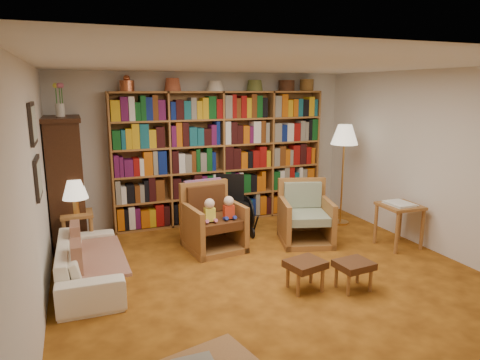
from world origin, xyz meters
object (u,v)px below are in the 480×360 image
sofa (89,262)px  wheelchair (233,207)px  footstool_b (354,267)px  side_table_papers (400,212)px  armchair_leather (212,221)px  armchair_sage (303,218)px  floor_lamp (344,139)px  footstool_a (305,266)px  side_table_lamp (78,223)px

sofa → wheelchair: wheelchair is taller
footstool_b → side_table_papers: bearing=32.4°
armchair_leather → side_table_papers: 2.69m
side_table_papers → footstool_b: 1.70m
armchair_sage → wheelchair: 1.11m
floor_lamp → footstool_a: bearing=-132.9°
side_table_papers → footstool_b: bearing=-147.6°
side_table_lamp → armchair_sage: bearing=-12.0°
armchair_leather → sofa: bearing=-160.9°
sofa → armchair_sage: bearing=-82.2°
armchair_leather → wheelchair: size_ratio=1.03×
side_table_lamp → footstool_a: size_ratio=1.23×
armchair_leather → floor_lamp: (2.36, 0.26, 1.05)m
wheelchair → armchair_sage: bearing=-40.9°
floor_lamp → armchair_leather: bearing=-173.8°
armchair_sage → wheelchair: wheelchair is taller
side_table_lamp → armchair_sage: size_ratio=0.62×
wheelchair → side_table_lamp: bearing=-178.6°
armchair_sage → footstool_a: bearing=-118.4°
armchair_leather → side_table_lamp: bearing=166.5°
wheelchair → floor_lamp: size_ratio=0.55×
armchair_sage → footstool_b: bearing=-99.0°
side_table_lamp → footstool_a: 3.16m
sofa → footstool_b: bearing=-113.4°
wheelchair → side_table_papers: bearing=-35.8°
armchair_leather → footstool_a: armchair_leather is taller
armchair_sage → floor_lamp: (1.02, 0.50, 1.09)m
sofa → side_table_lamp: size_ratio=2.98×
side_table_papers → side_table_lamp: bearing=162.1°
armchair_leather → wheelchair: bearing=43.9°
footstool_b → footstool_a: bearing=159.7°
side_table_papers → footstool_b: size_ratio=1.56×
side_table_lamp → armchair_leather: 1.84m
floor_lamp → side_table_lamp: bearing=177.6°
sofa → footstool_a: (2.26, -1.08, 0.03)m
armchair_leather → armchair_sage: armchair_leather is taller
sofa → floor_lamp: 4.31m
side_table_lamp → armchair_sage: armchair_sage is taller
sofa → armchair_sage: (3.03, 0.35, 0.09)m
armchair_leather → floor_lamp: size_ratio=0.57×
sofa → side_table_lamp: side_table_lamp is taller
side_table_lamp → wheelchair: 2.30m
armchair_leather → footstool_b: size_ratio=2.24×
side_table_papers → sofa: bearing=174.9°
side_table_lamp → footstool_b: bearing=-38.5°
sofa → footstool_a: size_ratio=3.66×
footstool_a → armchair_leather: bearing=108.9°
side_table_lamp → wheelchair: wheelchair is taller
sofa → side_table_papers: (4.20, -0.37, 0.27)m
sofa → floor_lamp: bearing=-77.0°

